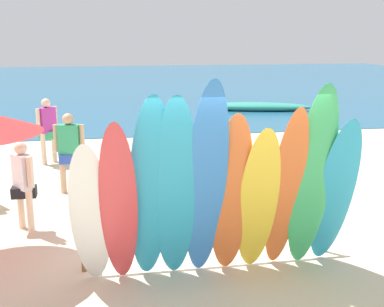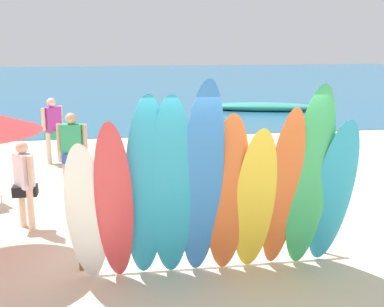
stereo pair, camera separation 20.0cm
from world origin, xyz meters
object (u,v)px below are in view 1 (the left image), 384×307
surfboard_orange_5 (231,196)px  beachgoer_near_rack (47,126)px  surfboard_white_0 (90,216)px  beachgoer_strolling (23,180)px  surfboard_red_1 (119,207)px  beachgoer_by_water (70,148)px  surfboard_blue_4 (206,184)px  surfboard_yellow_6 (258,202)px  surfboard_teal_2 (150,192)px  surfboard_rack (210,228)px  surfboard_orange_7 (286,191)px  surfboard_teal_9 (335,194)px  distant_boat (255,107)px  surfboard_green_8 (312,181)px  surfboard_teal_3 (175,192)px

surfboard_orange_5 → beachgoer_near_rack: size_ratio=1.41×
surfboard_white_0 → beachgoer_strolling: size_ratio=1.39×
surfboard_red_1 → beachgoer_strolling: (-1.47, 2.35, -0.26)m
beachgoer_strolling → beachgoer_by_water: bearing=-54.2°
surfboard_blue_4 → surfboard_yellow_6: 0.79m
surfboard_white_0 → surfboard_teal_2: (0.74, -0.02, 0.28)m
surfboard_rack → surfboard_orange_7: surfboard_orange_7 is taller
surfboard_rack → surfboard_orange_7: size_ratio=1.49×
surfboard_teal_2 → beachgoer_near_rack: bearing=101.7°
surfboard_red_1 → surfboard_orange_5: (1.46, 0.12, 0.01)m
surfboard_orange_5 → beachgoer_near_rack: bearing=115.9°
surfboard_rack → surfboard_orange_7: (0.89, -0.56, 0.68)m
surfboard_orange_5 → beachgoer_strolling: (-2.92, 2.23, -0.27)m
surfboard_teal_9 → surfboard_blue_4: bearing=-175.1°
surfboard_rack → surfboard_teal_2: bearing=-147.9°
surfboard_orange_5 → surfboard_white_0: bearing=-177.0°
distant_boat → surfboard_white_0: bearing=-114.8°
surfboard_green_8 → distant_boat: bearing=78.7°
surfboard_rack → surfboard_teal_3: (-0.59, -0.59, 0.77)m
surfboard_orange_7 → beachgoer_near_rack: surfboard_orange_7 is taller
beachgoer_strolling → distant_boat: bearing=-68.4°
surfboard_blue_4 → beachgoer_near_rack: 7.41m
surfboard_teal_2 → surfboard_teal_3: surfboard_teal_2 is taller
surfboard_green_8 → surfboard_orange_7: bearing=176.4°
surfboard_red_1 → surfboard_teal_9: size_ratio=1.03×
surfboard_teal_9 → beachgoer_near_rack: size_ratio=1.39×
surfboard_orange_7 → beachgoer_near_rack: bearing=119.1°
beachgoer_strolling → surfboard_white_0: bearing=170.4°
surfboard_rack → distant_boat: bearing=70.1°
beachgoer_by_water → beachgoer_near_rack: bearing=-62.9°
surfboard_rack → surfboard_green_8: bearing=-26.2°
surfboard_rack → surfboard_white_0: surfboard_white_0 is taller
surfboard_yellow_6 → distant_boat: bearing=74.5°
surfboard_green_8 → beachgoer_strolling: bearing=153.6°
beachgoer_by_water → surfboard_rack: bearing=132.7°
surfboard_rack → surfboard_blue_4: 1.08m
beachgoer_by_water → distant_boat: (7.27, 10.53, -0.79)m
surfboard_blue_4 → surfboard_orange_5: surfboard_blue_4 is taller
surfboard_teal_9 → beachgoer_by_water: size_ratio=1.39×
surfboard_red_1 → surfboard_orange_7: (2.19, 0.09, 0.05)m
beachgoer_near_rack → surfboard_blue_4: bearing=-113.7°
surfboard_red_1 → beachgoer_strolling: size_ratio=1.58×
surfboard_teal_3 → beachgoer_strolling: surfboard_teal_3 is taller
beachgoer_by_water → beachgoer_near_rack: 2.73m
surfboard_green_8 → beachgoer_by_water: bearing=131.8°
surfboard_orange_7 → beachgoer_near_rack: 7.80m
surfboard_teal_2 → surfboard_orange_5: size_ratio=1.12×
surfboard_red_1 → surfboard_teal_9: bearing=6.4°
surfboard_teal_2 → beachgoer_by_water: surfboard_teal_2 is taller
surfboard_white_0 → distant_boat: surfboard_white_0 is taller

